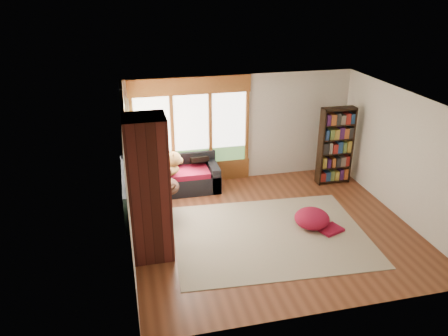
{
  "coord_description": "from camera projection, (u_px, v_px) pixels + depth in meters",
  "views": [
    {
      "loc": [
        -2.67,
        -7.17,
        4.63
      ],
      "look_at": [
        -0.76,
        1.03,
        0.95
      ],
      "focal_mm": 35.0,
      "sensor_mm": 36.0,
      "label": 1
    }
  ],
  "objects": [
    {
      "name": "floor",
      "position": [
        272.0,
        228.0,
        8.8
      ],
      "size": [
        5.5,
        5.5,
        0.0
      ],
      "primitive_type": "plane",
      "color": "#5C2E19",
      "rests_on": "ground"
    },
    {
      "name": "area_rug",
      "position": [
        270.0,
        235.0,
        8.54
      ],
      "size": [
        3.88,
        3.07,
        0.01
      ],
      "primitive_type": "cube",
      "rotation": [
        0.0,
        0.0,
        -0.06
      ],
      "color": "silver",
      "rests_on": "ground"
    },
    {
      "name": "windows_left",
      "position": [
        127.0,
        155.0,
        8.77
      ],
      "size": [
        0.1,
        2.62,
        1.9
      ],
      "color": "brown",
      "rests_on": "wall_left"
    },
    {
      "name": "wall_back",
      "position": [
        241.0,
        128.0,
        10.51
      ],
      "size": [
        5.5,
        0.04,
        2.6
      ],
      "primitive_type": "cube",
      "color": "silver",
      "rests_on": "ground"
    },
    {
      "name": "bookshelf",
      "position": [
        336.0,
        146.0,
        10.41
      ],
      "size": [
        0.81,
        0.27,
        1.89
      ],
      "color": "black",
      "rests_on": "ground"
    },
    {
      "name": "pouf",
      "position": [
        312.0,
        218.0,
        8.76
      ],
      "size": [
        0.79,
        0.79,
        0.38
      ],
      "primitive_type": "ellipsoid",
      "rotation": [
        0.0,
        0.0,
        -0.14
      ],
      "color": "maroon",
      "rests_on": "area_rug"
    },
    {
      "name": "throw_pillows",
      "position": [
        165.0,
        167.0,
        9.75
      ],
      "size": [
        1.98,
        1.68,
        0.45
      ],
      "color": "black",
      "rests_on": "sectional_sofa"
    },
    {
      "name": "wall_right",
      "position": [
        403.0,
        156.0,
        8.86
      ],
      "size": [
        0.04,
        5.0,
        2.6
      ],
      "primitive_type": "cube",
      "color": "silver",
      "rests_on": "ground"
    },
    {
      "name": "windows_back",
      "position": [
        192.0,
        130.0,
        10.22
      ],
      "size": [
        2.82,
        0.1,
        1.9
      ],
      "color": "brown",
      "rests_on": "wall_back"
    },
    {
      "name": "wall_left",
      "position": [
        128.0,
        183.0,
        7.71
      ],
      "size": [
        0.04,
        5.0,
        2.6
      ],
      "primitive_type": "cube",
      "color": "silver",
      "rests_on": "ground"
    },
    {
      "name": "roller_blind",
      "position": [
        126.0,
        124.0,
        9.35
      ],
      "size": [
        0.03,
        0.72,
        0.9
      ],
      "primitive_type": "cube",
      "color": "#7B9B65",
      "rests_on": "wall_left"
    },
    {
      "name": "sectional_sofa",
      "position": [
        165.0,
        188.0,
        9.79
      ],
      "size": [
        2.2,
        2.2,
        0.8
      ],
      "rotation": [
        0.0,
        0.0,
        -0.01
      ],
      "color": "black",
      "rests_on": "ground"
    },
    {
      "name": "brick_chimney",
      "position": [
        149.0,
        189.0,
        7.47
      ],
      "size": [
        0.7,
        0.7,
        2.6
      ],
      "primitive_type": "cube",
      "color": "#471914",
      "rests_on": "ground"
    },
    {
      "name": "wall_front",
      "position": [
        335.0,
        239.0,
        6.05
      ],
      "size": [
        5.5,
        0.04,
        2.6
      ],
      "primitive_type": "cube",
      "color": "silver",
      "rests_on": "ground"
    },
    {
      "name": "ceiling",
      "position": [
        278.0,
        102.0,
        7.76
      ],
      "size": [
        5.5,
        5.5,
        0.0
      ],
      "primitive_type": "plane",
      "color": "white"
    },
    {
      "name": "dog_brindle",
      "position": [
        167.0,
        181.0,
        9.06
      ],
      "size": [
        0.52,
        0.79,
        0.42
      ],
      "rotation": [
        0.0,
        0.0,
        1.64
      ],
      "color": "black",
      "rests_on": "sectional_sofa"
    },
    {
      "name": "dog_tan",
      "position": [
        164.0,
        167.0,
        9.69
      ],
      "size": [
        0.92,
        0.62,
        0.48
      ],
      "rotation": [
        0.0,
        0.0,
        0.11
      ],
      "color": "olive",
      "rests_on": "sectional_sofa"
    }
  ]
}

